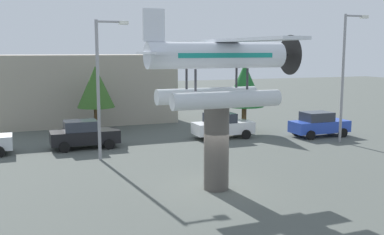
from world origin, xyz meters
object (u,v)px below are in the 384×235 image
(storefront_building, at_px, (86,88))
(tree_east, at_px, (96,87))
(streetlight_primary, at_px, (102,79))
(car_far_white, at_px, (222,126))
(streetlight_secondary, at_px, (345,69))
(display_pedestal, at_px, (216,148))
(car_mid_black, at_px, (84,134))
(floatplane_monument, at_px, (220,67))
(car_distant_blue, at_px, (319,124))
(tree_center_back, at_px, (245,85))

(storefront_building, height_order, tree_east, storefront_building)
(streetlight_primary, bearing_deg, car_far_white, 21.06)
(streetlight_secondary, bearing_deg, car_far_white, 149.32)
(display_pedestal, xyz_separation_m, car_mid_black, (-4.26, 10.83, -0.98))
(floatplane_monument, xyz_separation_m, car_far_white, (5.11, 10.83, -4.51))
(streetlight_secondary, distance_m, tree_east, 17.51)
(streetlight_primary, distance_m, streetlight_secondary, 15.86)
(display_pedestal, distance_m, streetlight_secondary, 14.24)
(storefront_building, bearing_deg, display_pedestal, -83.51)
(car_distant_blue, bearing_deg, streetlight_primary, -174.29)
(car_far_white, distance_m, tree_center_back, 3.93)
(car_far_white, height_order, car_distant_blue, same)
(car_mid_black, relative_size, streetlight_primary, 0.54)
(car_distant_blue, xyz_separation_m, streetlight_secondary, (0.25, -2.25, 3.97))
(floatplane_monument, bearing_deg, car_mid_black, 110.75)
(tree_east, bearing_deg, streetlight_secondary, -31.78)
(car_far_white, bearing_deg, tree_center_back, 31.51)
(streetlight_primary, height_order, tree_east, streetlight_primary)
(car_far_white, xyz_separation_m, streetlight_secondary, (6.95, -4.12, 3.97))
(car_far_white, relative_size, streetlight_secondary, 0.50)
(car_distant_blue, height_order, streetlight_primary, streetlight_primary)
(display_pedestal, relative_size, streetlight_secondary, 0.44)
(car_far_white, relative_size, car_distant_blue, 1.00)
(car_mid_black, height_order, streetlight_secondary, streetlight_secondary)
(car_mid_black, xyz_separation_m, tree_east, (1.62, 5.08, 2.54))
(car_mid_black, height_order, storefront_building, storefront_building)
(storefront_building, bearing_deg, car_mid_black, -98.95)
(car_distant_blue, xyz_separation_m, tree_east, (-14.59, 6.94, 2.54))
(car_distant_blue, bearing_deg, tree_center_back, 141.33)
(car_mid_black, relative_size, tree_east, 0.84)
(floatplane_monument, height_order, car_distant_blue, floatplane_monument)
(streetlight_secondary, relative_size, storefront_building, 0.59)
(display_pedestal, relative_size, tree_center_back, 0.72)
(car_far_white, relative_size, tree_center_back, 0.81)
(streetlight_primary, height_order, storefront_building, streetlight_primary)
(display_pedestal, height_order, streetlight_secondary, streetlight_secondary)
(car_distant_blue, height_order, tree_center_back, tree_center_back)
(storefront_building, relative_size, tree_center_back, 2.76)
(floatplane_monument, distance_m, tree_center_back, 14.61)
(car_far_white, xyz_separation_m, storefront_building, (-7.75, 11.16, 1.98))
(car_far_white, bearing_deg, streetlight_secondary, -30.68)
(streetlight_secondary, bearing_deg, storefront_building, 133.87)
(floatplane_monument, xyz_separation_m, car_distant_blue, (11.81, 8.97, -4.51))
(floatplane_monument, distance_m, streetlight_secondary, 13.81)
(display_pedestal, distance_m, streetlight_primary, 8.67)
(streetlight_secondary, relative_size, tree_east, 1.69)
(display_pedestal, relative_size, car_distant_blue, 0.89)
(floatplane_monument, relative_size, car_far_white, 2.48)
(streetlight_primary, bearing_deg, storefront_building, 85.50)
(car_mid_black, xyz_separation_m, car_distant_blue, (16.20, -1.86, 0.00))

